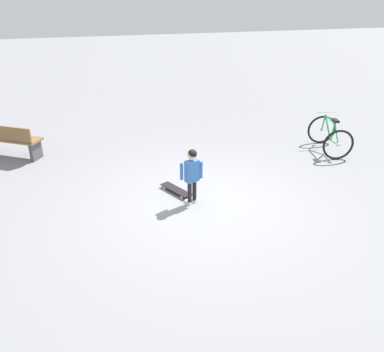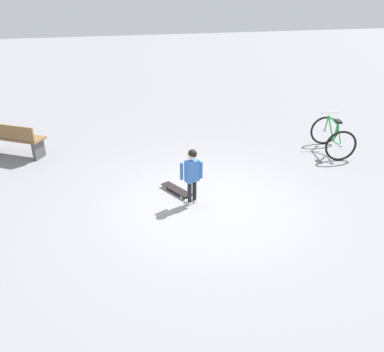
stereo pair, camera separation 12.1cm
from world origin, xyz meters
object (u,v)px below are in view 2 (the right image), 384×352
Objects in this scene: street_bench at (10,138)px; skateboard at (176,190)px; child_person at (192,171)px; bicycle_near at (333,137)px.

skateboard is at bearing -38.27° from street_bench.
street_bench is at bearing 138.80° from child_person.
child_person is 1.45× the size of skateboard.
skateboard is at bearing -163.79° from bicycle_near.
skateboard is (-0.20, 0.46, -0.60)m from child_person.
child_person is at bearing -41.20° from street_bench.
skateboard is 4.29m from street_bench.
skateboard is at bearing 113.20° from child_person.
street_bench is at bearing 168.40° from bicycle_near.
bicycle_near is at bearing 23.27° from child_person.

